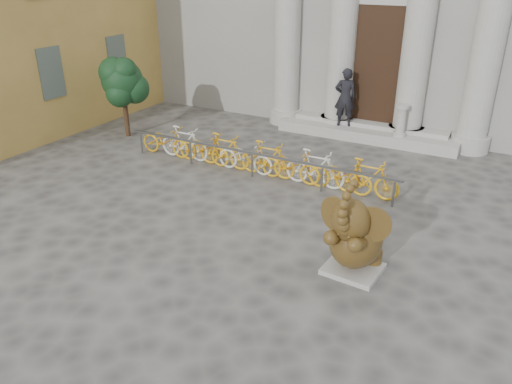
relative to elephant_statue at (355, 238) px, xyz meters
The scene contains 7 objects.
ground 2.74m from the elephant_statue, 144.58° to the right, with size 80.00×80.00×0.00m, color #474442.
entrance_steps 8.18m from the elephant_statue, 105.25° to the left, with size 6.00×1.20×0.36m, color #A8A59E.
elephant_statue is the anchor object (origin of this frame).
bike_rack 5.24m from the elephant_statue, 139.16° to the left, with size 8.21×0.53×1.00m.
tree 10.35m from the elephant_statue, 155.54° to the left, with size 1.54×1.40×2.66m.
pedestrian 8.36m from the elephant_statue, 110.76° to the left, with size 0.70×0.46×1.93m, color black.
balustrade_post 7.64m from the elephant_statue, 97.52° to the left, with size 0.41×0.41×1.01m.
Camera 1 is at (4.35, -6.45, 5.45)m, focal length 35.00 mm.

